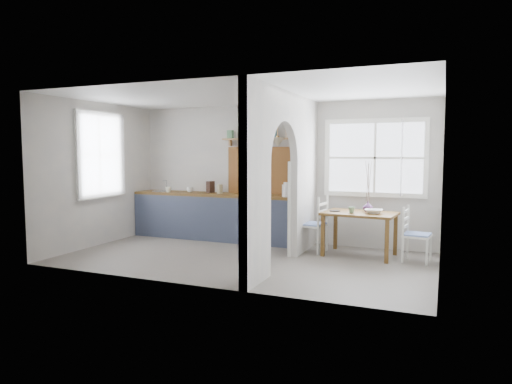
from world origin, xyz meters
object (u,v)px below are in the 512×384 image
at_px(chair_left, 312,224).
at_px(vase, 368,206).
at_px(dining_table, 359,234).
at_px(chair_right, 417,234).
at_px(kettle, 286,189).

distance_m(chair_left, vase, 0.98).
bearing_deg(chair_left, vase, 107.19).
distance_m(dining_table, chair_right, 0.91).
distance_m(kettle, vase, 1.48).
xyz_separation_m(dining_table, chair_right, (0.90, -0.09, 0.07)).
height_order(chair_right, vase, vase).
bearing_deg(dining_table, chair_right, -0.17).
relative_size(kettle, vase, 1.54).
xyz_separation_m(chair_left, vase, (0.91, 0.16, 0.32)).
xyz_separation_m(chair_left, kettle, (-0.55, 0.27, 0.55)).
bearing_deg(vase, chair_left, -169.93).
distance_m(chair_right, kettle, 2.36).
relative_size(dining_table, chair_right, 1.33).
height_order(dining_table, chair_left, chair_left).
distance_m(dining_table, chair_left, 0.82).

